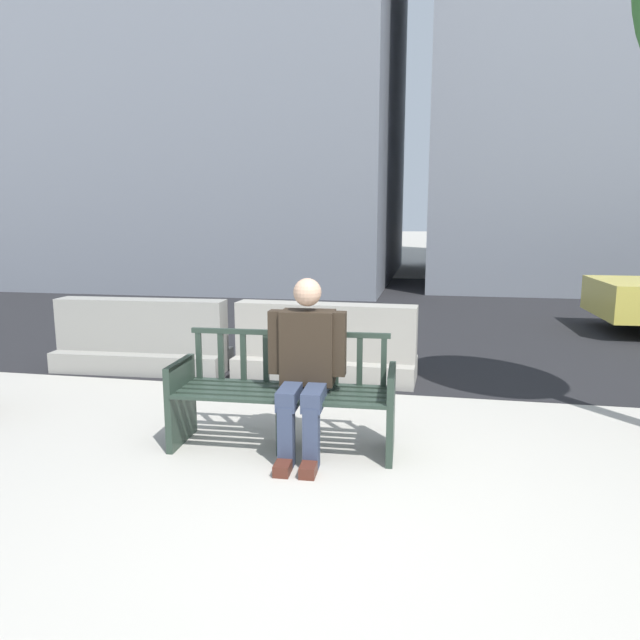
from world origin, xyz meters
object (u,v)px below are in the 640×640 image
Objects in this scene: seated_person at (306,363)px; jersey_barrier_centre at (325,348)px; jersey_barrier_left at (142,341)px; street_bench at (284,398)px.

seated_person is 0.65× the size of jersey_barrier_centre.
jersey_barrier_left is at bearing 140.13° from seated_person.
seated_person is 2.10m from jersey_barrier_centre.
jersey_barrier_left is at bearing -178.75° from jersey_barrier_centre.
seated_person is at bearing -39.87° from jersey_barrier_left.
seated_person is (0.19, -0.05, 0.29)m from street_bench.
jersey_barrier_centre is at bearing 91.20° from street_bench.
jersey_barrier_centre is 1.00× the size of jersey_barrier_left.
street_bench reaches higher than jersey_barrier_left.
seated_person is 0.65× the size of jersey_barrier_left.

